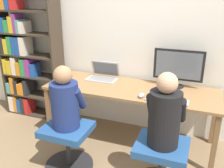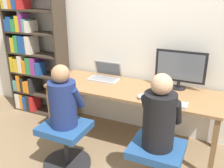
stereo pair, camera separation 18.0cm
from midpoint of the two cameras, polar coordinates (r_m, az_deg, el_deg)
ground_plane at (r=2.99m, az=0.20°, el=-15.93°), size 14.00×14.00×0.00m
wall_back at (r=3.14m, az=5.10°, el=11.74°), size 10.00×0.05×2.60m
desk at (r=2.95m, az=2.54°, el=-2.09°), size 2.01×0.68×0.71m
desktop_monitor at (r=2.96m, az=13.23°, el=3.74°), size 0.57×0.17×0.45m
laptop at (r=3.20m, az=-3.71°, el=1.88°), size 0.38×0.27×0.22m
keyboard at (r=2.61m, az=10.54°, el=-3.75°), size 0.43×0.13×0.03m
computer_mouse_by_keyboard at (r=2.68m, az=4.84°, el=-2.60°), size 0.06×0.11×0.04m
office_chair_left at (r=2.45m, az=8.87°, el=-17.60°), size 0.51×0.51×0.50m
office_chair_right at (r=2.73m, az=-11.97°, el=-13.42°), size 0.51×0.51×0.50m
person_at_monitor at (r=2.18m, az=9.64°, el=-6.84°), size 0.34×0.32×0.67m
person_at_laptop at (r=2.49m, az=-12.75°, el=-3.84°), size 0.34×0.30×0.64m
bookshelf at (r=3.84m, az=-20.92°, el=5.82°), size 0.91×0.29×1.84m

